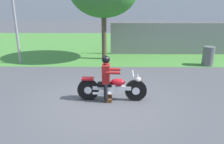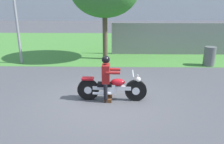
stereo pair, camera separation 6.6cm
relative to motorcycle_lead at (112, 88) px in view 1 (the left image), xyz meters
name	(u,v)px [view 1 (the left image)]	position (x,y,z in m)	size (l,w,h in m)	color
ground	(102,101)	(-0.31, -0.09, -0.40)	(120.00, 120.00, 0.00)	#4C4C51
grass_verge	(109,44)	(-0.31, 9.68, -0.40)	(60.00, 12.00, 0.01)	#478438
motorcycle_lead	(112,88)	(0.00, 0.00, 0.00)	(2.13, 0.66, 0.89)	black
rider_lead	(107,75)	(-0.17, 0.01, 0.42)	(0.56, 0.48, 1.41)	black
trash_can	(208,56)	(4.56, 4.02, 0.06)	(0.53, 0.53, 0.92)	#595E5B
fence_segment	(171,39)	(3.34, 6.42, 0.50)	(7.00, 0.06, 1.80)	slate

